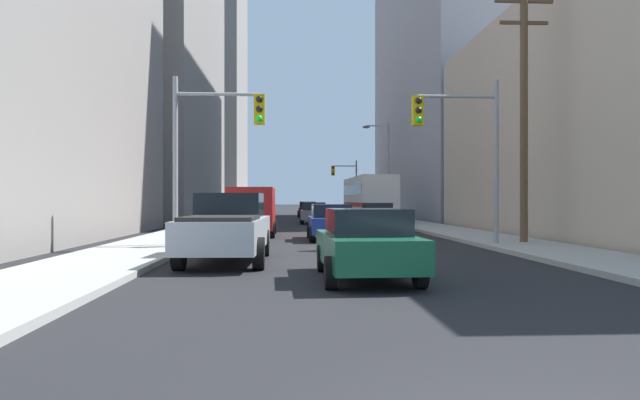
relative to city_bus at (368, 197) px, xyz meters
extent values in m
cube|color=#9E9E99|center=(-10.96, 10.09, -1.85)|extent=(3.08, 160.00, 0.15)
cube|color=#9E9E99|center=(2.31, 10.09, -1.85)|extent=(3.08, 160.00, 0.15)
cube|color=silver|center=(0.00, -0.01, 0.02)|extent=(2.65, 11.53, 2.90)
cube|color=black|center=(-1.26, -0.01, 0.54)|extent=(0.16, 10.58, 0.80)
cube|color=red|center=(-1.26, -0.01, -0.56)|extent=(0.16, 10.58, 0.28)
cylinder|color=black|center=(-1.17, 4.02, -1.43)|extent=(0.32, 1.00, 1.00)
cylinder|color=black|center=(1.18, 4.02, -1.43)|extent=(0.32, 1.00, 1.00)
cylinder|color=black|center=(-1.17, -3.23, -1.43)|extent=(0.32, 1.00, 1.00)
cylinder|color=black|center=(1.18, -3.23, -1.43)|extent=(0.32, 1.00, 1.00)
cube|color=#B7BABF|center=(-7.77, -27.73, -1.13)|extent=(2.18, 5.46, 0.80)
cube|color=black|center=(-7.77, -26.76, -0.38)|extent=(1.86, 1.86, 0.70)
cube|color=black|center=(-7.77, -29.08, -0.68)|extent=(1.84, 2.43, 0.10)
cylinder|color=black|center=(-8.73, -26.00, -1.53)|extent=(0.28, 0.80, 0.80)
cylinder|color=black|center=(-6.81, -26.00, -1.53)|extent=(0.28, 0.80, 0.80)
cylinder|color=black|center=(-8.73, -29.46, -1.53)|extent=(0.28, 0.80, 0.80)
cylinder|color=black|center=(-6.81, -29.46, -1.53)|extent=(0.28, 0.80, 0.80)
cube|color=maroon|center=(-7.77, -16.26, -0.62)|extent=(2.02, 5.21, 1.90)
cube|color=black|center=(-7.77, -13.65, -0.20)|extent=(1.76, 0.03, 0.60)
cylinder|color=black|center=(-8.73, -14.59, -1.57)|extent=(0.24, 0.72, 0.72)
cylinder|color=black|center=(-6.81, -14.59, -1.57)|extent=(0.24, 0.72, 0.72)
cylinder|color=black|center=(-8.73, -17.92, -1.57)|extent=(0.24, 0.72, 0.72)
cylinder|color=black|center=(-6.81, -17.92, -1.57)|extent=(0.24, 0.72, 0.72)
cube|color=#195938|center=(-4.43, -31.26, -1.28)|extent=(1.93, 4.25, 0.65)
cube|color=black|center=(-4.43, -31.41, -0.68)|extent=(1.64, 1.95, 0.55)
cylinder|color=black|center=(-5.29, -29.92, -1.61)|extent=(0.22, 0.64, 0.64)
cylinder|color=black|center=(-3.56, -29.92, -1.61)|extent=(0.22, 0.64, 0.64)
cylinder|color=black|center=(-5.29, -32.61, -1.61)|extent=(0.22, 0.64, 0.64)
cylinder|color=black|center=(-3.56, -32.61, -1.61)|extent=(0.22, 0.64, 0.64)
cube|color=navy|center=(-4.28, -19.15, -1.28)|extent=(1.80, 4.20, 0.65)
cube|color=black|center=(-4.28, -19.30, -0.68)|extent=(1.59, 1.90, 0.55)
cylinder|color=black|center=(-5.14, -17.81, -1.61)|extent=(0.22, 0.64, 0.64)
cylinder|color=black|center=(-3.41, -17.81, -1.61)|extent=(0.22, 0.64, 0.64)
cylinder|color=black|center=(-5.14, -20.50, -1.61)|extent=(0.22, 0.64, 0.64)
cylinder|color=black|center=(-3.41, -20.50, -1.61)|extent=(0.22, 0.64, 0.64)
cube|color=black|center=(-0.84, -9.59, -1.28)|extent=(1.86, 4.23, 0.65)
cube|color=black|center=(-0.84, -9.74, -0.68)|extent=(1.61, 1.92, 0.55)
cylinder|color=black|center=(-1.71, -8.25, -1.61)|extent=(0.22, 0.64, 0.64)
cylinder|color=black|center=(0.02, -8.25, -1.61)|extent=(0.22, 0.64, 0.64)
cylinder|color=black|center=(-1.71, -10.93, -1.61)|extent=(0.22, 0.64, 0.64)
cylinder|color=black|center=(0.02, -10.93, -1.61)|extent=(0.22, 0.64, 0.64)
cube|color=slate|center=(-4.28, -2.72, -1.28)|extent=(1.95, 4.26, 0.65)
cube|color=black|center=(-4.28, -2.87, -0.68)|extent=(1.65, 1.95, 0.55)
cylinder|color=black|center=(-5.14, -1.38, -1.61)|extent=(0.22, 0.64, 0.64)
cylinder|color=black|center=(-3.41, -1.38, -1.61)|extent=(0.22, 0.64, 0.64)
cylinder|color=black|center=(-5.14, -4.06, -1.61)|extent=(0.22, 0.64, 0.64)
cylinder|color=black|center=(-3.41, -4.06, -1.61)|extent=(0.22, 0.64, 0.64)
cube|color=maroon|center=(-4.19, 12.97, -1.28)|extent=(1.85, 4.22, 0.65)
cube|color=black|center=(-4.19, 12.82, -0.68)|extent=(1.61, 1.92, 0.55)
cylinder|color=black|center=(-5.05, 14.32, -1.61)|extent=(0.22, 0.64, 0.64)
cylinder|color=black|center=(-3.33, 14.32, -1.61)|extent=(0.22, 0.64, 0.64)
cylinder|color=black|center=(-5.05, 11.63, -1.61)|extent=(0.22, 0.64, 0.64)
cylinder|color=black|center=(-3.33, 11.63, -1.61)|extent=(0.22, 0.64, 0.64)
cylinder|color=gray|center=(-10.02, -23.25, 1.07)|extent=(0.18, 0.18, 6.00)
cylinder|color=gray|center=(-8.56, -23.25, 3.47)|extent=(2.92, 0.12, 0.12)
cube|color=gold|center=(-7.10, -23.25, 2.95)|extent=(0.38, 0.30, 1.05)
sphere|color=black|center=(-7.10, -23.42, 3.29)|extent=(0.24, 0.24, 0.24)
sphere|color=black|center=(-7.10, -23.42, 2.95)|extent=(0.24, 0.24, 0.24)
sphere|color=#19D833|center=(-7.10, -23.42, 2.61)|extent=(0.24, 0.24, 0.24)
cylinder|color=gray|center=(1.37, -23.25, 1.07)|extent=(0.18, 0.18, 6.00)
cylinder|color=gray|center=(-0.06, -23.25, 3.47)|extent=(2.85, 0.12, 0.12)
cube|color=gold|center=(-1.49, -23.25, 2.95)|extent=(0.38, 0.30, 1.05)
sphere|color=black|center=(-1.49, -23.42, 3.29)|extent=(0.24, 0.24, 0.24)
sphere|color=black|center=(-1.49, -23.42, 2.95)|extent=(0.24, 0.24, 0.24)
sphere|color=#19D833|center=(-1.49, -23.42, 2.61)|extent=(0.24, 0.24, 0.24)
cylinder|color=gray|center=(1.37, 19.23, 1.07)|extent=(0.18, 0.18, 6.00)
cylinder|color=gray|center=(0.09, 19.23, 3.47)|extent=(2.56, 0.12, 0.12)
cube|color=gold|center=(-1.20, 19.23, 2.95)|extent=(0.38, 0.30, 1.05)
sphere|color=black|center=(-1.20, 19.06, 3.29)|extent=(0.24, 0.24, 0.24)
sphere|color=#F9A514|center=(-1.20, 19.06, 2.95)|extent=(0.24, 0.24, 0.24)
sphere|color=black|center=(-1.20, 19.06, 2.61)|extent=(0.24, 0.24, 0.24)
cylinder|color=brown|center=(2.62, -22.68, 2.90)|extent=(0.28, 0.28, 9.66)
cube|color=brown|center=(2.62, -22.68, 7.13)|extent=(2.20, 0.12, 0.12)
cube|color=brown|center=(2.62, -22.68, 6.33)|extent=(1.80, 0.12, 0.12)
cylinder|color=gray|center=(1.47, -0.31, 1.82)|extent=(0.16, 0.16, 7.50)
cylinder|color=gray|center=(0.63, -0.31, 5.37)|extent=(1.67, 0.10, 0.10)
ellipsoid|color=#4C4C51|center=(-0.20, -0.31, 5.27)|extent=(0.56, 0.32, 0.20)
cube|color=gray|center=(-20.73, 8.88, 13.97)|extent=(15.01, 25.05, 31.80)
cube|color=gray|center=(-22.74, 47.78, 31.12)|extent=(19.00, 21.28, 66.09)
cube|color=#93939E|center=(12.34, 9.17, 15.69)|extent=(16.43, 29.20, 35.24)
camera|label=1|loc=(-6.09, -43.53, -0.22)|focal=32.36mm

